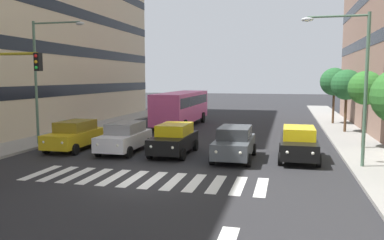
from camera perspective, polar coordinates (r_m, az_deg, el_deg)
The scene contains 13 objects.
ground_plane at distance 16.80m, azimuth -7.15°, elevation -8.62°, with size 180.00×180.00×0.00m, color #262628.
crosswalk_markings at distance 16.80m, azimuth -7.15°, elevation -8.61°, with size 10.35×2.80×0.01m.
car_0 at distance 21.05m, azimuth 15.38°, elevation -3.30°, with size 2.02×4.44×1.72m.
car_1 at distance 20.54m, azimuth 6.24°, elevation -3.35°, with size 2.02×4.44×1.72m.
car_2 at distance 21.78m, azimuth -2.64°, elevation -2.77°, with size 2.02×4.44×1.72m.
car_3 at distance 22.74m, azimuth -9.86°, elevation -2.47°, with size 2.02×4.44×1.72m.
car_4 at distance 24.24m, azimuth -16.86°, elevation -2.11°, with size 2.02×4.44×1.72m.
bus_behind_traffic at distance 34.36m, azimuth -1.54°, elevation 2.18°, with size 2.78×10.50×3.00m.
street_lamp_left at distance 19.54m, azimuth 22.80°, elevation 6.39°, with size 3.05×0.28×7.10m.
street_lamp_right at distance 25.78m, azimuth -20.95°, elevation 7.00°, with size 3.52×0.28×7.58m.
street_tree_1 at distance 25.04m, azimuth 24.12°, elevation 4.25°, with size 2.00×2.00×4.54m.
street_tree_2 at distance 31.90m, azimuth 21.74°, elevation 4.80°, with size 2.32×2.32×4.77m.
street_tree_3 at distance 37.51m, azimuth 20.15°, elevation 5.28°, with size 2.51×2.51×5.03m.
Camera 1 is at (-5.84, 15.15, 4.30)m, focal length 36.35 mm.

